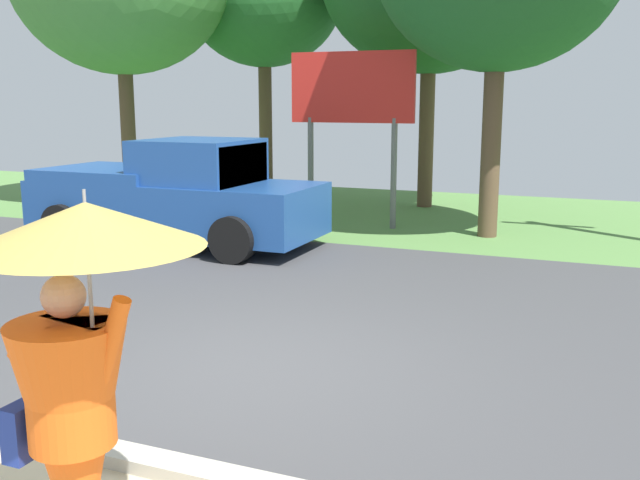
% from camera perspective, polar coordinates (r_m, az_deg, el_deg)
% --- Properties ---
extents(ground_plane, '(40.00, 22.00, 0.20)m').
position_cam_1_polar(ground_plane, '(9.64, 2.64, -4.51)').
color(ground_plane, '#424244').
extents(monk_pedestrian, '(1.15, 1.15, 2.13)m').
position_cam_1_polar(monk_pedestrian, '(3.86, -18.85, -10.46)').
color(monk_pedestrian, '#E55B19').
rests_on(monk_pedestrian, ground_plane).
extents(pickup_truck, '(5.20, 2.28, 1.88)m').
position_cam_1_polar(pickup_truck, '(12.99, -11.34, 3.47)').
color(pickup_truck, '#1E478C').
rests_on(pickup_truck, ground_plane).
extents(roadside_billboard, '(2.60, 0.12, 3.50)m').
position_cam_1_polar(roadside_billboard, '(14.57, 2.56, 11.10)').
color(roadside_billboard, slate).
rests_on(roadside_billboard, ground_plane).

